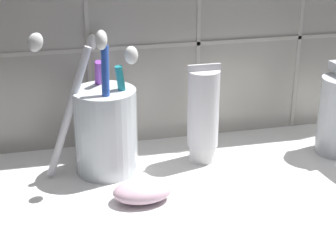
{
  "coord_description": "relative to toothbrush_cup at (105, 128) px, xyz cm",
  "views": [
    {
      "loc": [
        -19.61,
        -54.76,
        34.61
      ],
      "look_at": [
        -5.8,
        3.41,
        9.45
      ],
      "focal_mm": 60.0,
      "sensor_mm": 36.0,
      "label": 1
    }
  ],
  "objects": [
    {
      "name": "sink_counter",
      "position": [
        12.53,
        -8.55,
        -6.78
      ],
      "size": [
        59.26,
        33.82,
        2.0
      ],
      "primitive_type": "cube",
      "color": "white",
      "rests_on": "ground"
    },
    {
      "name": "toothbrush_cup",
      "position": [
        0.0,
        0.0,
        0.0
      ],
      "size": [
        13.19,
        12.45,
        18.76
      ],
      "color": "silver",
      "rests_on": "sink_counter"
    },
    {
      "name": "toothpaste_tube",
      "position": [
        12.51,
        -0.04,
        0.62
      ],
      "size": [
        4.19,
        3.99,
        12.99
      ],
      "color": "white",
      "rests_on": "sink_counter"
    },
    {
      "name": "soap_bar",
      "position": [
        2.94,
        -8.83,
        -4.58
      ],
      "size": [
        6.72,
        4.53,
        2.41
      ],
      "primitive_type": "ellipsoid",
      "color": "#DBB2C6",
      "rests_on": "sink_counter"
    },
    {
      "name": "tile_wall_backsplash",
      "position": [
        12.53,
        8.6,
        12.68
      ],
      "size": [
        69.26,
        1.72,
        40.91
      ],
      "color": "#B7B2A8",
      "rests_on": "ground"
    }
  ]
}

